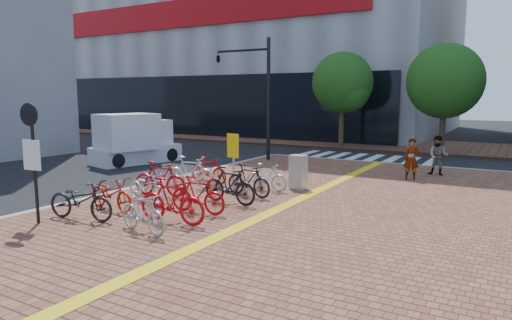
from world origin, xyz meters
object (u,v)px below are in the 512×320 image
Objects in this scene: traffic_light_pole at (245,77)px; box_truck at (135,140)px; bike_3 at (160,179)px; bike_10 at (248,180)px; bike_1 at (111,193)px; bike_6 at (143,213)px; bike_0 at (81,200)px; pedestrian_b at (438,156)px; yellow_sign at (233,151)px; notice_sign at (32,149)px; bike_4 at (190,172)px; bike_2 at (147,187)px; pedestrian_a at (412,159)px; bike_7 at (172,201)px; bike_9 at (230,185)px; bike_8 at (198,195)px; bike_11 at (266,177)px; utility_box at (298,172)px; bike_5 at (209,170)px.

traffic_light_pole reaches higher than box_truck.
bike_3 is 2.87m from bike_10.
bike_1 is 2.64m from bike_6.
box_truck is at bearing 39.46° from bike_3.
bike_0 is at bearing -51.94° from box_truck.
pedestrian_b is at bearing -50.01° from bike_3.
notice_sign reaches higher than yellow_sign.
bike_10 is 6.38m from notice_sign.
box_truck is (-7.01, 8.96, 0.50)m from bike_0.
bike_1 is 3.56m from bike_4.
bike_4 is 8.14m from box_truck.
bike_10 is (2.26, 2.26, 0.06)m from bike_2.
pedestrian_b is (4.75, 11.97, 0.32)m from bike_6.
pedestrian_a is at bearing 6.07° from box_truck.
bike_7 is 1.04× the size of bike_9.
bike_0 is at bearing 128.20° from bike_8.
bike_11 is 7.72m from pedestrian_b.
bike_3 is (-0.04, 2.08, 0.08)m from bike_1.
pedestrian_a is (6.17, 8.00, 0.34)m from bike_2.
bike_8 is 1.08× the size of pedestrian_a.
bike_10 reaches higher than bike_11.
box_truck reaches higher than bike_8.
bike_11 is 0.34× the size of box_truck.
bike_0 is 1.14m from bike_1.
bike_1 is at bearing -77.44° from traffic_light_pole.
traffic_light_pole reaches higher than utility_box.
pedestrian_b is at bearing -39.96° from bike_0.
pedestrian_a is (4.01, 10.42, 0.31)m from bike_6.
bike_9 is at bearing -170.12° from bike_10.
bike_4 reaches higher than bike_3.
utility_box is (3.22, 6.53, 0.07)m from bike_0.
bike_3 is (-0.15, 3.21, 0.04)m from bike_0.
pedestrian_b is 0.84× the size of yellow_sign.
traffic_light_pole reaches higher than bike_7.
bike_3 is 3.58m from bike_11.
traffic_light_pole reaches higher than bike_0.
traffic_light_pole is at bearing 4.43° from bike_3.
bike_5 is at bearing 73.13° from bike_10.
bike_3 reaches higher than bike_5.
bike_10 reaches higher than bike_5.
utility_box reaches higher than bike_10.
bike_8 is at bearing -72.82° from yellow_sign.
notice_sign is at bearing 148.79° from bike_9.
notice_sign is (-0.59, -6.59, 1.44)m from bike_5.
traffic_light_pole is (-1.97, 13.30, 2.27)m from notice_sign.
box_truck reaches higher than bike_9.
bike_11 is (2.40, 5.71, -0.06)m from bike_0.
bike_6 is at bearing -104.77° from pedestrian_b.
pedestrian_a is at bearing -26.39° from bike_2.
bike_11 is 0.97× the size of pedestrian_a.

